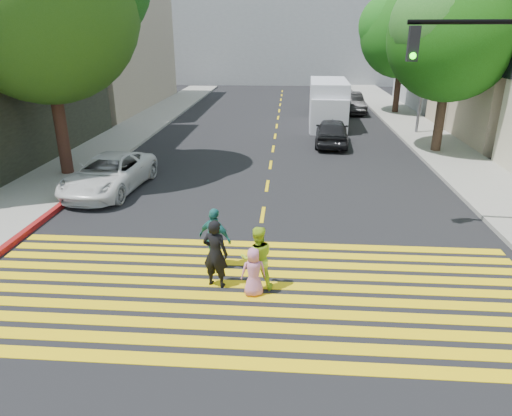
# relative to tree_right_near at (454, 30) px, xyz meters

# --- Properties ---
(ground) EXTENTS (120.00, 120.00, 0.00)m
(ground) POSITION_rel_tree_right_near_xyz_m (-8.09, -14.81, -5.69)
(ground) COLOR black
(sidewalk_left) EXTENTS (3.00, 40.00, 0.15)m
(sidewalk_left) POSITION_rel_tree_right_near_xyz_m (-16.59, 7.19, -5.61)
(sidewalk_left) COLOR gray
(sidewalk_left) RESTS_ON ground
(sidewalk_right) EXTENTS (3.00, 60.00, 0.15)m
(sidewalk_right) POSITION_rel_tree_right_near_xyz_m (0.41, 0.19, -5.61)
(sidewalk_right) COLOR gray
(sidewalk_right) RESTS_ON ground
(curb_red) EXTENTS (0.20, 8.00, 0.16)m
(curb_red) POSITION_rel_tree_right_near_xyz_m (-14.99, -8.81, -5.61)
(curb_red) COLOR maroon
(curb_red) RESTS_ON ground
(crosswalk) EXTENTS (13.40, 5.30, 0.01)m
(crosswalk) POSITION_rel_tree_right_near_xyz_m (-8.09, -13.54, -5.68)
(crosswalk) COLOR yellow
(crosswalk) RESTS_ON ground
(lane_line) EXTENTS (0.12, 34.40, 0.01)m
(lane_line) POSITION_rel_tree_right_near_xyz_m (-8.09, 7.69, -5.68)
(lane_line) COLOR yellow
(lane_line) RESTS_ON ground
(building_left_tan) EXTENTS (12.00, 16.00, 10.00)m
(building_left_tan) POSITION_rel_tree_right_near_xyz_m (-24.09, 13.19, -0.69)
(building_left_tan) COLOR tan
(building_left_tan) RESTS_ON ground
(building_right_grey) EXTENTS (10.00, 10.00, 10.00)m
(building_right_grey) POSITION_rel_tree_right_near_xyz_m (6.91, 15.19, -0.69)
(building_right_grey) COLOR gray
(building_right_grey) RESTS_ON ground
(backdrop_block) EXTENTS (30.00, 8.00, 12.00)m
(backdrop_block) POSITION_rel_tree_right_near_xyz_m (-8.09, 33.19, 0.31)
(backdrop_block) COLOR gray
(backdrop_block) RESTS_ON ground
(tree_right_near) EXTENTS (7.39, 7.31, 8.41)m
(tree_right_near) POSITION_rel_tree_right_near_xyz_m (0.00, 0.00, 0.00)
(tree_right_near) COLOR black
(tree_right_near) RESTS_ON ground
(tree_right_far) EXTENTS (7.15, 6.76, 8.49)m
(tree_right_far) POSITION_rel_tree_right_near_xyz_m (0.42, 11.40, 0.04)
(tree_right_far) COLOR black
(tree_right_far) RESTS_ON ground
(pedestrian_man) EXTENTS (0.69, 0.55, 1.67)m
(pedestrian_man) POSITION_rel_tree_right_near_xyz_m (-8.92, -13.33, -4.85)
(pedestrian_man) COLOR black
(pedestrian_man) RESTS_ON ground
(pedestrian_woman) EXTENTS (0.86, 0.73, 1.56)m
(pedestrian_woman) POSITION_rel_tree_right_near_xyz_m (-7.95, -13.38, -4.91)
(pedestrian_woman) COLOR #ADD527
(pedestrian_woman) RESTS_ON ground
(pedestrian_child) EXTENTS (0.63, 0.47, 1.17)m
(pedestrian_child) POSITION_rel_tree_right_near_xyz_m (-8.01, -13.67, -5.10)
(pedestrian_child) COLOR #C37099
(pedestrian_child) RESTS_ON ground
(pedestrian_extra) EXTENTS (1.01, 0.76, 1.59)m
(pedestrian_extra) POSITION_rel_tree_right_near_xyz_m (-9.07, -12.44, -4.89)
(pedestrian_extra) COLOR #226F6F
(pedestrian_extra) RESTS_ON ground
(white_sedan) EXTENTS (2.61, 4.96, 1.33)m
(white_sedan) POSITION_rel_tree_right_near_xyz_m (-13.95, -6.81, -5.02)
(white_sedan) COLOR silver
(white_sedan) RESTS_ON ground
(dark_car_near) EXTENTS (1.99, 4.30, 1.43)m
(dark_car_near) POSITION_rel_tree_right_near_xyz_m (-5.06, 1.25, -4.97)
(dark_car_near) COLOR black
(dark_car_near) RESTS_ON ground
(silver_car) EXTENTS (1.83, 4.39, 1.27)m
(silver_car) POSITION_rel_tree_right_near_xyz_m (-4.71, 13.46, -5.05)
(silver_car) COLOR #8C91A4
(silver_car) RESTS_ON ground
(dark_car_parked) EXTENTS (1.91, 4.56, 1.47)m
(dark_car_parked) POSITION_rel_tree_right_near_xyz_m (-2.87, 11.61, -4.95)
(dark_car_parked) COLOR black
(dark_car_parked) RESTS_ON ground
(white_van) EXTENTS (2.42, 5.99, 2.79)m
(white_van) POSITION_rel_tree_right_near_xyz_m (-4.92, 6.36, -4.36)
(white_van) COLOR silver
(white_van) RESTS_ON ground
(street_lamp) EXTENTS (2.02, 0.34, 8.90)m
(street_lamp) POSITION_rel_tree_right_near_xyz_m (-0.11, 4.26, -0.58)
(street_lamp) COLOR slate
(street_lamp) RESTS_ON ground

